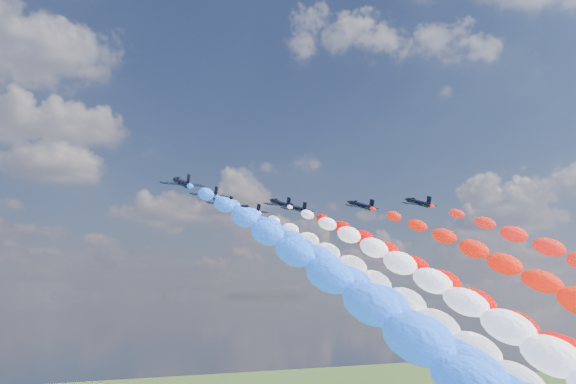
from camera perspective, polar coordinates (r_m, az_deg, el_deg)
jet_0 at (r=146.42m, az=-8.90°, el=0.79°), size 9.68×12.97×6.12m
trail_0 at (r=88.57m, az=5.05°, el=-9.62°), size 7.11×121.64×54.99m
jet_1 at (r=161.45m, az=-6.63°, el=-0.14°), size 9.46×12.81×6.12m
trail_1 at (r=104.81m, az=6.49°, el=-9.46°), size 7.11×121.64×54.99m
jet_2 at (r=176.19m, az=-5.46°, el=-0.88°), size 9.90×13.13×6.12m
trail_2 at (r=120.09m, az=6.57°, el=-9.37°), size 7.11×121.64×54.99m
jet_3 at (r=177.33m, az=-0.64°, el=-0.97°), size 9.37×12.75×6.12m
trail_3 at (r=124.55m, az=13.33°, el=-9.17°), size 7.11×121.64×54.99m
jet_4 at (r=190.06m, az=-3.14°, el=-1.48°), size 9.96×13.16×6.12m
trail_4 at (r=135.31m, az=8.58°, el=-9.25°), size 7.11×121.64×54.99m
jet_5 at (r=186.23m, az=0.68°, el=-1.35°), size 9.62×12.93×6.12m
trail_5 at (r=134.26m, az=14.22°, el=-9.09°), size 7.11×121.64×54.99m
jet_6 at (r=181.96m, az=6.15°, el=-1.12°), size 10.04×13.22×6.12m
trail_6 at (r=134.48m, az=22.02°, el=-8.72°), size 7.11×121.64×54.99m
jet_7 at (r=178.88m, az=10.88°, el=-0.88°), size 10.01×13.20×6.12m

